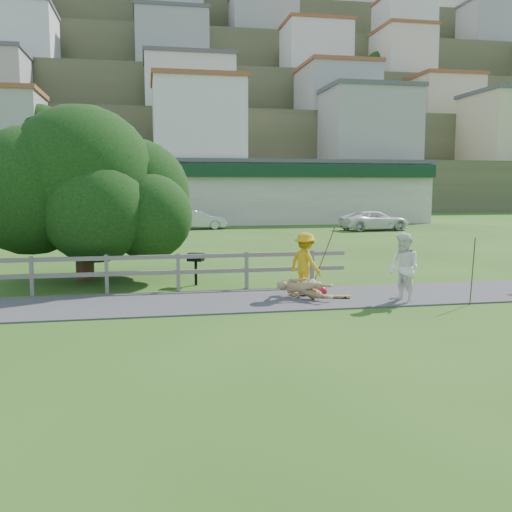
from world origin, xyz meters
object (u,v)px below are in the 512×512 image
object	(u,v)px
car_silver	(198,220)
bbq	(196,269)
tree	(83,216)
skater_rider	(305,267)
skater_fallen	(304,288)
car_white	(374,221)
spectator_a	(404,268)

from	to	relation	value
car_silver	bbq	bearing A→B (deg)	173.37
car_silver	tree	distance (m)	22.09
skater_rider	tree	xyz separation A→B (m)	(-6.21, 4.05, 1.24)
car_silver	bbq	size ratio (longest dim) A/B	4.01
car_silver	tree	xyz separation A→B (m)	(-5.51, -21.34, 1.43)
tree	bbq	size ratio (longest dim) A/B	7.64
skater_fallen	bbq	distance (m)	3.85
car_white	skater_fallen	bearing A→B (deg)	146.19
skater_fallen	tree	xyz separation A→B (m)	(-6.07, 4.44, 1.77)
car_white	bbq	bearing A→B (deg)	137.52
spectator_a	bbq	world-z (taller)	spectator_a
skater_rider	spectator_a	bearing A→B (deg)	-149.99
car_white	car_silver	bearing A→B (deg)	66.69
spectator_a	car_silver	xyz separation A→B (m)	(-2.92, 26.75, -0.26)
tree	bbq	xyz separation A→B (m)	(3.43, -1.66, -1.58)
skater_rider	bbq	world-z (taller)	skater_rider
skater_rider	skater_fallen	distance (m)	0.67
skater_rider	skater_fallen	size ratio (longest dim) A/B	1.00
skater_rider	car_silver	size ratio (longest dim) A/B	0.42
bbq	spectator_a	bearing A→B (deg)	-12.30
skater_rider	bbq	xyz separation A→B (m)	(-2.78, 2.39, -0.34)
spectator_a	car_white	bearing A→B (deg)	144.46
skater_fallen	car_silver	xyz separation A→B (m)	(-0.56, 25.78, 0.35)
spectator_a	skater_fallen	bearing A→B (deg)	-127.00
car_white	tree	distance (m)	24.95
skater_rider	car_silver	distance (m)	25.40
skater_fallen	tree	distance (m)	7.73
tree	bbq	distance (m)	4.12
car_white	tree	size ratio (longest dim) A/B	0.63
skater_fallen	car_silver	bearing A→B (deg)	51.12
tree	bbq	bearing A→B (deg)	-25.83
spectator_a	car_silver	world-z (taller)	spectator_a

